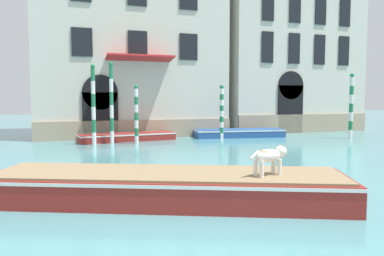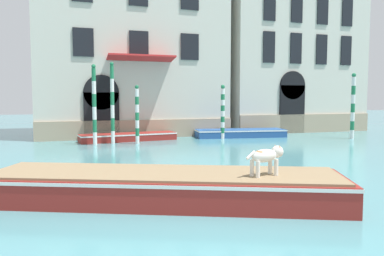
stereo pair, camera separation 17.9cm
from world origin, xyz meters
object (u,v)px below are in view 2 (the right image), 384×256
at_px(mooring_pole_3, 112,103).
at_px(mooring_pole_4, 353,106).
at_px(boat_foreground, 164,186).
at_px(dog_on_deck, 267,156).
at_px(boat_moored_far, 240,133).
at_px(mooring_pole_1, 137,114).
at_px(mooring_pole_0, 94,105).
at_px(boat_moored_near_palazzo, 129,137).
at_px(mooring_pole_2, 223,111).

height_order(mooring_pole_3, mooring_pole_4, mooring_pole_3).
bearing_deg(boat_foreground, mooring_pole_3, 112.85).
relative_size(dog_on_deck, boat_moored_far, 0.17).
height_order(mooring_pole_1, mooring_pole_3, mooring_pole_3).
bearing_deg(mooring_pole_1, mooring_pole_0, 175.22).
relative_size(boat_moored_near_palazzo, mooring_pole_4, 1.43).
height_order(dog_on_deck, boat_moored_near_palazzo, dog_on_deck).
bearing_deg(dog_on_deck, mooring_pole_3, 87.69).
bearing_deg(boat_moored_far, mooring_pole_2, -149.82).
relative_size(boat_moored_near_palazzo, boat_moored_far, 0.97).
relative_size(boat_moored_far, mooring_pole_1, 1.84).
distance_m(mooring_pole_2, mooring_pole_4, 8.24).
bearing_deg(mooring_pole_2, mooring_pole_0, -174.38).
bearing_deg(boat_foreground, mooring_pole_1, 106.56).
bearing_deg(mooring_pole_4, mooring_pole_3, 172.44).
xyz_separation_m(boat_moored_near_palazzo, mooring_pole_1, (0.27, -1.59, 1.43)).
xyz_separation_m(dog_on_deck, mooring_pole_0, (-3.19, 13.32, 1.00)).
bearing_deg(boat_moored_far, mooring_pole_1, -159.65).
height_order(boat_moored_near_palazzo, boat_moored_far, boat_moored_far).
distance_m(boat_moored_near_palazzo, mooring_pole_2, 6.08).
distance_m(boat_moored_far, mooring_pole_1, 7.44).
bearing_deg(boat_moored_far, mooring_pole_4, -18.94).
bearing_deg(mooring_pole_0, mooring_pole_4, -6.34).
bearing_deg(dog_on_deck, mooring_pole_1, 82.30).
height_order(boat_foreground, mooring_pole_0, mooring_pole_0).
bearing_deg(dog_on_deck, boat_foreground, 140.56).
xyz_separation_m(boat_moored_far, mooring_pole_1, (-7.12, -1.60, 1.40)).
bearing_deg(mooring_pole_4, boat_moored_near_palazzo, 167.09).
bearing_deg(mooring_pole_1, dog_on_deck, -86.17).
xyz_separation_m(boat_foreground, boat_moored_near_palazzo, (1.09, 13.53, -0.15)).
relative_size(mooring_pole_0, mooring_pole_4, 1.06).
relative_size(boat_moored_far, mooring_pole_2, 1.78).
height_order(mooring_pole_1, mooring_pole_4, mooring_pole_4).
height_order(boat_foreground, mooring_pole_4, mooring_pole_4).
bearing_deg(boat_moored_near_palazzo, mooring_pole_0, -153.57).
distance_m(dog_on_deck, mooring_pole_0, 13.74).
distance_m(boat_foreground, dog_on_deck, 2.66).
bearing_deg(boat_foreground, mooring_pole_2, 84.73).
relative_size(boat_moored_near_palazzo, mooring_pole_2, 1.74).
distance_m(dog_on_deck, mooring_pole_1, 13.17).
bearing_deg(mooring_pole_2, mooring_pole_3, -175.29).
distance_m(mooring_pole_1, mooring_pole_2, 5.68).
bearing_deg(boat_moored_far, mooring_pole_0, -163.84).
bearing_deg(dog_on_deck, mooring_pole_0, 91.95).
xyz_separation_m(dog_on_deck, mooring_pole_2, (4.72, 14.10, 0.51)).
distance_m(dog_on_deck, mooring_pole_4, 17.10).
relative_size(boat_foreground, boat_moored_far, 1.49).
height_order(boat_foreground, boat_moored_near_palazzo, boat_foreground).
distance_m(boat_foreground, boat_moored_near_palazzo, 13.58).
xyz_separation_m(mooring_pole_3, mooring_pole_4, (14.76, -1.96, -0.22)).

